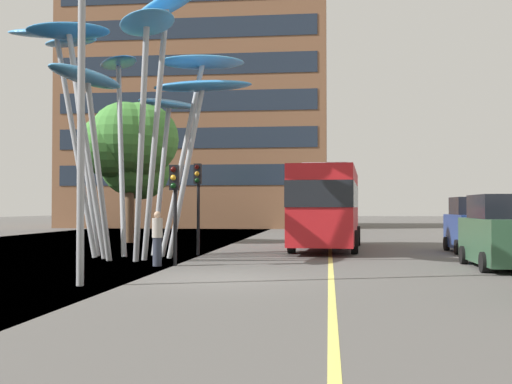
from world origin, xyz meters
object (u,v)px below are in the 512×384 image
object	(u,v)px
traffic_light_kerb_far	(198,189)
street_lamp	(93,71)
traffic_light_kerb_near	(174,193)
red_bus	(327,203)
leaf_sculpture	(132,71)
pedestrian	(157,238)
car_parked_mid	(504,234)
car_parked_far	(474,227)

from	to	relation	value
traffic_light_kerb_far	street_lamp	world-z (taller)	street_lamp
traffic_light_kerb_near	traffic_light_kerb_far	distance (m)	4.55
red_bus	traffic_light_kerb_far	size ratio (longest dim) A/B	2.75
leaf_sculpture	pedestrian	distance (m)	6.96
street_lamp	pedestrian	xyz separation A→B (m)	(0.18, 5.18, -4.27)
traffic_light_kerb_near	pedestrian	bearing A→B (deg)	-169.34
car_parked_mid	traffic_light_kerb_far	bearing A→B (deg)	158.12
street_lamp	car_parked_far	bearing A→B (deg)	47.18
car_parked_far	pedestrian	bearing A→B (deg)	-147.29
car_parked_far	pedestrian	size ratio (longest dim) A/B	2.21
pedestrian	traffic_light_kerb_far	bearing A→B (deg)	85.69
car_parked_mid	street_lamp	xyz separation A→B (m)	(-10.97, -5.63, 4.08)
street_lamp	traffic_light_kerb_near	bearing A→B (deg)	82.33
traffic_light_kerb_far	traffic_light_kerb_near	bearing A→B (deg)	-87.71
red_bus	car_parked_mid	xyz separation A→B (m)	(5.42, -8.26, -1.00)
car_parked_far	traffic_light_kerb_near	bearing A→B (deg)	-146.40
red_bus	leaf_sculpture	bearing A→B (deg)	-141.28
traffic_light_kerb_far	pedestrian	world-z (taller)	traffic_light_kerb_far
red_bus	leaf_sculpture	xyz separation A→B (m)	(-7.18, -5.75, 4.85)
traffic_light_kerb_near	street_lamp	size ratio (longest dim) A/B	0.39
car_parked_far	street_lamp	world-z (taller)	street_lamp
traffic_light_kerb_near	car_parked_far	world-z (taller)	traffic_light_kerb_near
leaf_sculpture	pedestrian	xyz separation A→B (m)	(1.81, -2.96, -6.03)
car_parked_far	leaf_sculpture	bearing A→B (deg)	-161.70
leaf_sculpture	street_lamp	xyz separation A→B (m)	(1.63, -8.14, -1.76)
traffic_light_kerb_far	car_parked_mid	bearing A→B (deg)	-21.88
traffic_light_kerb_near	red_bus	bearing A→B (deg)	60.67
red_bus	street_lamp	xyz separation A→B (m)	(-5.55, -13.89, 3.09)
red_bus	traffic_light_kerb_far	bearing A→B (deg)	-140.97
red_bus	traffic_light_kerb_near	world-z (taller)	red_bus
car_parked_mid	pedestrian	world-z (taller)	car_parked_mid
traffic_light_kerb_near	car_parked_mid	world-z (taller)	traffic_light_kerb_near
leaf_sculpture	car_parked_far	distance (m)	15.11
red_bus	car_parked_mid	size ratio (longest dim) A/B	2.18
traffic_light_kerb_far	car_parked_far	distance (m)	11.50
traffic_light_kerb_near	leaf_sculpture	bearing A→B (deg)	129.27
leaf_sculpture	traffic_light_kerb_far	world-z (taller)	leaf_sculpture
traffic_light_kerb_near	car_parked_mid	size ratio (longest dim) A/B	0.71
red_bus	street_lamp	world-z (taller)	street_lamp
car_parked_mid	car_parked_far	size ratio (longest dim) A/B	1.17
traffic_light_kerb_far	car_parked_mid	size ratio (longest dim) A/B	0.79
red_bus	street_lamp	distance (m)	15.28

